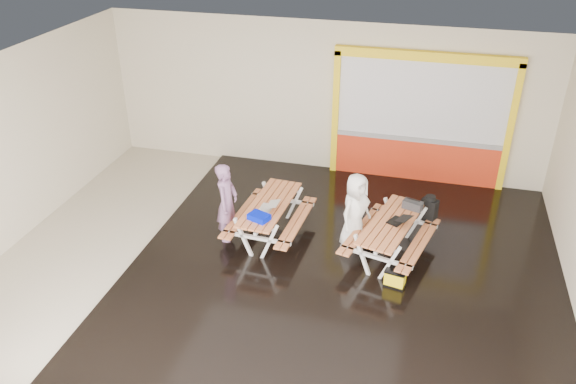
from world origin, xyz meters
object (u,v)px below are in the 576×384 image
(picnic_table_left, at_px, (270,211))
(picnic_table_right, at_px, (391,230))
(person_right, at_px, (355,211))
(person_left, at_px, (227,203))
(backpack, at_px, (429,208))
(toolbox, at_px, (413,205))
(fluke_bag, at_px, (395,278))
(laptop_left, at_px, (269,206))
(laptop_right, at_px, (399,220))
(dark_case, at_px, (370,241))
(blue_pouch, at_px, (259,217))

(picnic_table_left, distance_m, picnic_table_right, 2.29)
(picnic_table_right, xyz_separation_m, person_right, (-0.68, 0.16, 0.21))
(person_left, bearing_deg, backpack, -73.75)
(toolbox, height_order, fluke_bag, toolbox)
(laptop_left, bearing_deg, picnic_table_right, 3.13)
(person_left, xyz_separation_m, backpack, (3.68, 0.98, -0.11))
(person_left, height_order, toolbox, person_left)
(laptop_left, distance_m, laptop_right, 2.38)
(picnic_table_right, relative_size, laptop_right, 4.59)
(picnic_table_left, bearing_deg, person_left, -161.22)
(laptop_left, bearing_deg, person_right, 10.10)
(laptop_right, distance_m, dark_case, 0.92)
(fluke_bag, bearing_deg, blue_pouch, 172.18)
(laptop_right, xyz_separation_m, toolbox, (0.20, 0.55, 0.03))
(blue_pouch, bearing_deg, laptop_right, 12.21)
(picnic_table_right, distance_m, toolbox, 0.68)
(blue_pouch, xyz_separation_m, dark_case, (1.92, 0.81, -0.71))
(blue_pouch, xyz_separation_m, fluke_bag, (2.50, -0.34, -0.63))
(person_right, distance_m, laptop_left, 1.60)
(fluke_bag, bearing_deg, toolbox, 84.69)
(picnic_table_right, bearing_deg, person_right, 167.11)
(person_right, relative_size, dark_case, 4.28)
(picnic_table_left, distance_m, laptop_right, 2.42)
(person_left, distance_m, laptop_left, 0.80)
(toolbox, bearing_deg, fluke_bag, -95.31)
(dark_case, bearing_deg, laptop_left, -167.86)
(laptop_left, height_order, dark_case, laptop_left)
(person_left, bearing_deg, laptop_right, -85.39)
(picnic_table_left, xyz_separation_m, laptop_right, (2.41, -0.08, 0.23))
(backpack, bearing_deg, person_left, -165.14)
(picnic_table_left, height_order, laptop_right, laptop_right)
(picnic_table_left, height_order, picnic_table_right, picnic_table_left)
(person_left, relative_size, toolbox, 4.05)
(person_left, height_order, backpack, person_left)
(laptop_left, xyz_separation_m, dark_case, (1.86, 0.40, -0.71))
(blue_pouch, bearing_deg, person_right, 22.83)
(person_right, height_order, dark_case, person_right)
(backpack, bearing_deg, fluke_bag, -104.82)
(laptop_left, bearing_deg, picnic_table_left, 100.43)
(laptop_left, distance_m, blue_pouch, 0.41)
(picnic_table_right, relative_size, fluke_bag, 5.60)
(picnic_table_left, distance_m, dark_case, 1.97)
(laptop_right, height_order, blue_pouch, laptop_right)
(laptop_left, xyz_separation_m, fluke_bag, (2.44, -0.75, -0.63))
(laptop_left, xyz_separation_m, backpack, (2.88, 0.92, -0.12))
(fluke_bag, bearing_deg, picnic_table_right, 102.06)
(person_left, xyz_separation_m, laptop_right, (3.17, 0.18, 0.01))
(laptop_left, bearing_deg, toolbox, 14.60)
(dark_case, bearing_deg, person_right, -157.48)
(laptop_right, relative_size, fluke_bag, 1.22)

